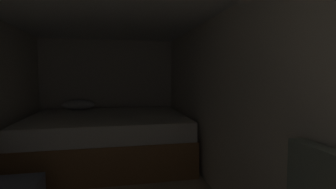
{
  "coord_description": "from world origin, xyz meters",
  "views": [
    {
      "loc": [
        0.1,
        -0.36,
        1.31
      ],
      "look_at": [
        0.72,
        2.58,
        1.08
      ],
      "focal_mm": 27.37,
      "sensor_mm": 36.0,
      "label": 1
    }
  ],
  "objects": [
    {
      "name": "wall_right",
      "position": [
        1.22,
        1.97,
        0.98
      ],
      "size": [
        0.05,
        5.07,
        1.96
      ],
      "primitive_type": "cube",
      "color": "beige",
      "rests_on": "ground"
    },
    {
      "name": "bed",
      "position": [
        -0.0,
        3.55,
        0.36
      ],
      "size": [
        2.27,
        1.82,
        0.89
      ],
      "color": "olive",
      "rests_on": "ground"
    },
    {
      "name": "wall_back",
      "position": [
        0.0,
        4.52,
        0.98
      ],
      "size": [
        2.49,
        0.05,
        1.96
      ],
      "primitive_type": "cube",
      "color": "beige",
      "rests_on": "ground"
    }
  ]
}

